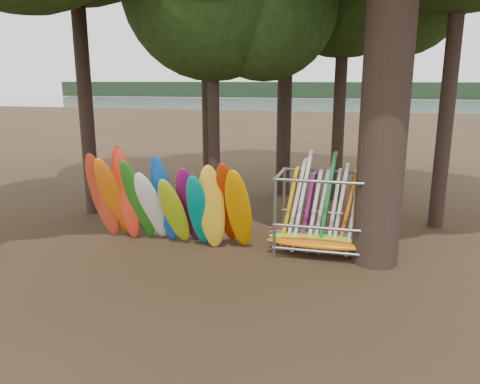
# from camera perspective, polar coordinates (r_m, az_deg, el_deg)

# --- Properties ---
(ground) EXTENTS (120.00, 120.00, 0.00)m
(ground) POSITION_cam_1_polar(r_m,az_deg,el_deg) (13.18, -1.75, -7.41)
(ground) COLOR #47331E
(ground) RESTS_ON ground
(lake) EXTENTS (160.00, 160.00, 0.00)m
(lake) POSITION_cam_1_polar(r_m,az_deg,el_deg) (72.05, 11.81, 9.56)
(lake) COLOR gray
(lake) RESTS_ON ground
(far_shore) EXTENTS (160.00, 4.00, 4.00)m
(far_shore) POSITION_cam_1_polar(r_m,az_deg,el_deg) (121.89, 13.09, 11.98)
(far_shore) COLOR black
(far_shore) RESTS_ON ground
(kayak_row) EXTENTS (4.92, 2.19, 3.09)m
(kayak_row) POSITION_cam_1_polar(r_m,az_deg,el_deg) (13.43, -8.92, -1.41)
(kayak_row) COLOR red
(kayak_row) RESTS_ON ground
(storage_rack) EXTENTS (3.11, 1.57, 2.86)m
(storage_rack) POSITION_cam_1_polar(r_m,az_deg,el_deg) (13.11, 9.74, -2.95)
(storage_rack) COLOR gray
(storage_rack) RESTS_ON ground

